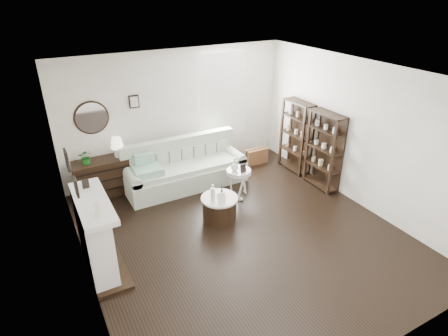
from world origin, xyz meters
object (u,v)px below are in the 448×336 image
sofa (185,170)px  drum_table (219,208)px  dresser (105,177)px  pedestal_table (239,172)px

sofa → drum_table: (0.02, -1.53, -0.09)m
sofa → dresser: bearing=165.9°
sofa → dresser: (-1.57, 0.39, 0.06)m
dresser → pedestal_table: dresser is taller
sofa → dresser: 1.62m
sofa → drum_table: size_ratio=3.81×
sofa → drum_table: 1.53m
dresser → pedestal_table: (2.31, -1.37, 0.16)m
drum_table → pedestal_table: bearing=37.1°
sofa → dresser: size_ratio=2.21×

